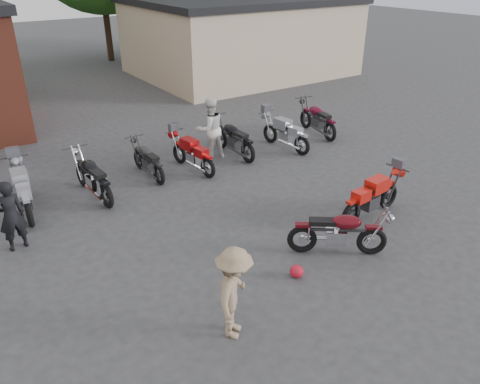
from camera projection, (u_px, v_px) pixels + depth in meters
ground at (306, 256)px, 9.63m from camera, size 90.00×90.00×0.00m
stucco_building at (240, 38)px, 24.20m from camera, size 10.00×8.00×3.50m
vintage_motorcycle at (340, 230)px, 9.47m from camera, size 1.95×1.70×1.13m
sportbike at (373, 195)px, 10.85m from camera, size 2.02×0.83×1.14m
helmet at (297, 271)px, 8.95m from camera, size 0.28×0.28×0.25m
person_dark at (11, 216)px, 9.54m from camera, size 0.62×0.46×1.55m
person_light at (210, 129)px, 13.95m from camera, size 0.91×0.71×1.85m
person_tan at (234, 293)px, 7.29m from camera, size 1.17×1.16×1.62m
row_bike_1 at (22, 189)px, 11.05m from camera, size 0.88×2.15×1.22m
row_bike_2 at (92, 175)px, 11.78m from camera, size 0.84×2.12×1.20m
row_bike_3 at (147, 158)px, 12.93m from camera, size 0.61×1.82×1.05m
row_bike_4 at (192, 152)px, 13.29m from camera, size 0.86×1.95×1.10m
row_bike_5 at (233, 136)px, 14.31m from camera, size 0.69×2.06×1.19m
row_bike_6 at (285, 131)px, 14.81m from camera, size 0.84×2.02×1.14m
row_bike_7 at (317, 117)px, 16.00m from camera, size 1.02×2.17×1.21m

